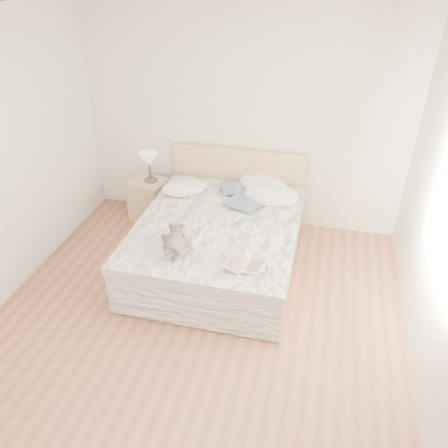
{
  "coord_description": "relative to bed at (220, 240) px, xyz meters",
  "views": [
    {
      "loc": [
        1.02,
        -2.75,
        3.12
      ],
      "look_at": [
        0.08,
        1.05,
        0.62
      ],
      "focal_mm": 35.0,
      "sensor_mm": 36.0,
      "label": 1
    }
  ],
  "objects": [
    {
      "name": "wall_back",
      "position": [
        0.0,
        1.06,
        1.04
      ],
      "size": [
        4.0,
        0.02,
        2.7
      ],
      "primitive_type": "cube",
      "color": "silver",
      "rests_on": "ground"
    },
    {
      "name": "pillow_middle",
      "position": [
        0.33,
        0.85,
        0.33
      ],
      "size": [
        0.72,
        0.6,
        0.18
      ],
      "primitive_type": "ellipsoid",
      "rotation": [
        0.0,
        0.0,
        -0.32
      ],
      "color": "white",
      "rests_on": "bed"
    },
    {
      "name": "childrens_book",
      "position": [
        0.45,
        -0.79,
        0.32
      ],
      "size": [
        0.41,
        0.32,
        0.02
      ],
      "primitive_type": "cube",
      "rotation": [
        0.0,
        0.0,
        -0.23
      ],
      "color": "#F8ECC6",
      "rests_on": "bed"
    },
    {
      "name": "ceiling",
      "position": [
        0.0,
        -1.19,
        2.39
      ],
      "size": [
        4.0,
        4.5,
        0.0
      ],
      "primitive_type": "cube",
      "color": "silver",
      "rests_on": "ground"
    },
    {
      "name": "pillow_left",
      "position": [
        -0.58,
        0.51,
        0.33
      ],
      "size": [
        0.66,
        0.6,
        0.16
      ],
      "primitive_type": "ellipsoid",
      "rotation": [
        0.0,
        0.0,
        0.52
      ],
      "color": "white",
      "rests_on": "bed"
    },
    {
      "name": "table_lamp",
      "position": [
        -1.11,
        0.73,
        0.53
      ],
      "size": [
        0.3,
        0.3,
        0.39
      ],
      "color": "#48443E",
      "rests_on": "nightstand"
    },
    {
      "name": "pillow_right",
      "position": [
        0.48,
        0.59,
        0.33
      ],
      "size": [
        0.69,
        0.51,
        0.2
      ],
      "primitive_type": "ellipsoid",
      "rotation": [
        0.0,
        0.0,
        -0.07
      ],
      "color": "white",
      "rests_on": "bed"
    },
    {
      "name": "blouse",
      "position": [
        0.25,
        0.45,
        0.32
      ],
      "size": [
        0.81,
        0.83,
        0.02
      ],
      "primitive_type": null,
      "rotation": [
        0.0,
        0.0,
        -0.38
      ],
      "color": "#3B5A77",
      "rests_on": "bed"
    },
    {
      "name": "bed",
      "position": [
        0.0,
        0.0,
        0.0
      ],
      "size": [
        1.72,
        2.14,
        1.0
      ],
      "color": "tan",
      "rests_on": "floor"
    },
    {
      "name": "photo_book",
      "position": [
        -0.54,
        0.48,
        0.32
      ],
      "size": [
        0.34,
        0.26,
        0.02
      ],
      "primitive_type": "cube",
      "rotation": [
        0.0,
        0.0,
        -0.17
      ],
      "color": "silver",
      "rests_on": "bed"
    },
    {
      "name": "teddy_bear",
      "position": [
        -0.27,
        -0.72,
        0.34
      ],
      "size": [
        0.32,
        0.39,
        0.18
      ],
      "primitive_type": null,
      "rotation": [
        0.0,
        0.0,
        0.23
      ],
      "color": "#5B5347",
      "rests_on": "bed"
    },
    {
      "name": "nightstand",
      "position": [
        -1.15,
        0.72,
        -0.03
      ],
      "size": [
        0.52,
        0.48,
        0.56
      ],
      "primitive_type": "cube",
      "rotation": [
        0.0,
        0.0,
        -0.21
      ],
      "color": "tan",
      "rests_on": "floor"
    },
    {
      "name": "floor",
      "position": [
        0.0,
        -1.19,
        -0.31
      ],
      "size": [
        4.0,
        4.5,
        0.0
      ],
      "primitive_type": "cube",
      "color": "brown",
      "rests_on": "ground"
    }
  ]
}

